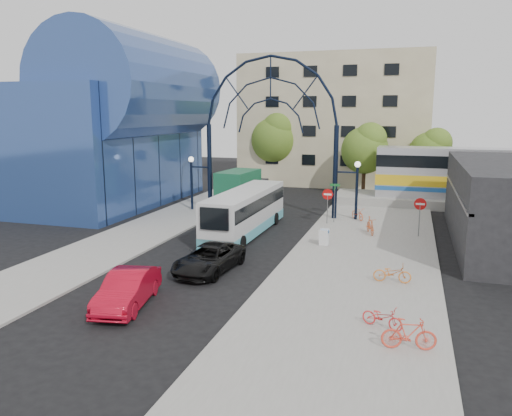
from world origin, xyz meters
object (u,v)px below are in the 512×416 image
(green_truck, at_px, (242,189))
(black_suv, at_px, (209,259))
(stop_sign, at_px, (328,198))
(bike_near_a, at_px, (358,214))
(tree_north_b, at_px, (276,137))
(tree_north_c, at_px, (432,151))
(gateway_arch, at_px, (270,104))
(bike_far_b, at_px, (409,334))
(street_name_sign, at_px, (335,195))
(bike_far_a, at_px, (392,273))
(sandwich_board, at_px, (324,235))
(red_sedan, at_px, (127,289))
(bike_far_c, at_px, (382,317))
(city_bus, at_px, (246,211))
(do_not_enter_sign, at_px, (420,208))
(tree_north_a, at_px, (366,148))
(bike_near_b, at_px, (370,226))

(green_truck, distance_m, black_suv, 17.37)
(stop_sign, height_order, bike_near_a, stop_sign)
(tree_north_b, bearing_deg, green_truck, -86.83)
(tree_north_b, distance_m, bike_near_a, 19.71)
(green_truck, bearing_deg, tree_north_c, 41.77)
(gateway_arch, distance_m, bike_far_b, 24.24)
(street_name_sign, xyz_separation_m, bike_far_a, (4.55, -12.18, -1.56))
(sandwich_board, distance_m, green_truck, 13.78)
(red_sedan, bearing_deg, sandwich_board, 50.57)
(stop_sign, distance_m, bike_far_b, 19.27)
(gateway_arch, bearing_deg, bike_near_a, -0.02)
(tree_north_c, height_order, bike_far_c, tree_north_c)
(sandwich_board, bearing_deg, city_bus, 161.26)
(bike_near_a, xyz_separation_m, bike_far_c, (2.87, -18.85, -0.03))
(do_not_enter_sign, bearing_deg, sandwich_board, -143.32)
(street_name_sign, bearing_deg, red_sedan, -107.74)
(green_truck, distance_m, bike_far_b, 26.74)
(bike_near_a, xyz_separation_m, bike_far_a, (3.01, -13.57, 0.01))
(stop_sign, height_order, street_name_sign, street_name_sign)
(stop_sign, distance_m, red_sedan, 18.40)
(tree_north_b, bearing_deg, sandwich_board, -68.41)
(gateway_arch, height_order, sandwich_board, gateway_arch)
(tree_north_a, height_order, bike_far_c, tree_north_a)
(bike_far_a, height_order, bike_far_c, bike_far_a)
(gateway_arch, xyz_separation_m, tree_north_b, (-3.88, 15.93, -3.29))
(city_bus, bearing_deg, tree_north_a, 72.39)
(gateway_arch, relative_size, bike_far_c, 8.64)
(do_not_enter_sign, bearing_deg, red_sedan, -126.74)
(gateway_arch, distance_m, street_name_sign, 8.38)
(street_name_sign, bearing_deg, bike_near_b, -45.59)
(green_truck, height_order, bike_far_b, green_truck)
(gateway_arch, relative_size, tree_north_a, 1.95)
(tree_north_b, xyz_separation_m, bike_far_b, (14.43, -36.27, -4.60))
(tree_north_a, distance_m, city_bus, 19.31)
(bike_far_c, bearing_deg, tree_north_b, 42.44)
(red_sedan, bearing_deg, green_truck, 85.40)
(sandwich_board, bearing_deg, tree_north_c, 73.45)
(tree_north_b, relative_size, bike_far_c, 5.07)
(tree_north_a, relative_size, tree_north_b, 0.88)
(bike_near_a, relative_size, bike_far_c, 1.07)
(tree_north_a, xyz_separation_m, tree_north_c, (6.00, 2.00, -0.33))
(sandwich_board, xyz_separation_m, tree_north_a, (0.52, 19.95, 3.86))
(do_not_enter_sign, height_order, bike_far_b, do_not_enter_sign)
(tree_north_a, bearing_deg, street_name_sign, -93.96)
(city_bus, xyz_separation_m, green_truck, (-3.21, 8.74, 0.08))
(gateway_arch, height_order, bike_far_a, gateway_arch)
(black_suv, bearing_deg, tree_north_c, 72.81)
(tree_north_b, distance_m, bike_near_b, 23.85)
(bike_far_c, bearing_deg, black_suv, 83.71)
(do_not_enter_sign, relative_size, tree_north_c, 0.38)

